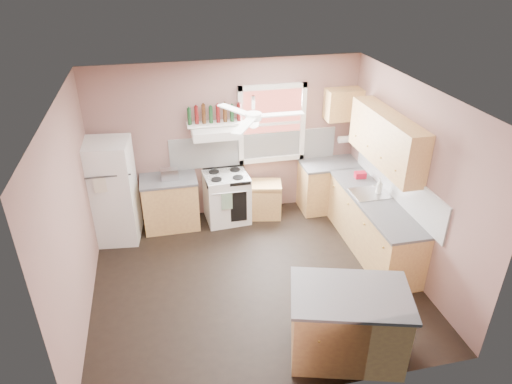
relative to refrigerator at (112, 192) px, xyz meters
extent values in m
plane|color=black|center=(1.95, -1.54, -0.84)|extent=(4.50, 4.50, 0.00)
plane|color=white|center=(1.95, -1.54, 1.86)|extent=(4.50, 4.50, 0.00)
cube|color=#836058|center=(1.95, 0.48, 0.51)|extent=(4.50, 0.05, 2.70)
cube|color=#836058|center=(4.22, -1.54, 0.51)|extent=(0.05, 4.00, 2.70)
cube|color=#836058|center=(-0.32, -1.54, 0.51)|extent=(0.05, 4.00, 2.70)
cube|color=white|center=(2.40, 0.44, 0.33)|extent=(2.90, 0.03, 0.55)
cube|color=white|center=(4.18, -1.24, 0.33)|extent=(0.03, 2.60, 0.55)
cube|color=maroon|center=(2.70, 0.44, 0.76)|extent=(1.00, 0.02, 1.20)
cube|color=white|center=(2.70, 0.41, 0.76)|extent=(1.16, 0.07, 1.36)
cube|color=white|center=(0.00, 0.00, 0.00)|extent=(0.78, 0.77, 1.68)
cube|color=#AD7948|center=(0.89, 0.16, -0.41)|extent=(0.90, 0.60, 0.86)
cube|color=#4E4E51|center=(0.89, 0.16, 0.04)|extent=(0.92, 0.62, 0.04)
cube|color=silver|center=(0.92, 0.13, 0.15)|extent=(0.28, 0.16, 0.18)
cube|color=white|center=(1.85, 0.16, -0.41)|extent=(0.76, 0.69, 0.86)
cube|color=white|center=(1.72, 0.21, 0.78)|extent=(0.78, 0.50, 0.14)
cube|color=white|center=(1.72, 0.33, 0.88)|extent=(0.90, 0.26, 0.03)
cube|color=#AD7948|center=(2.48, 0.14, -0.52)|extent=(0.71, 0.55, 0.64)
cube|color=#AD7948|center=(3.70, 0.16, -0.41)|extent=(1.00, 0.60, 0.86)
cube|color=#AD7948|center=(3.90, -1.24, -0.41)|extent=(0.60, 2.20, 0.86)
cube|color=#4E4E51|center=(3.70, 0.16, 0.04)|extent=(1.02, 0.62, 0.04)
cube|color=#4E4E51|center=(3.89, -1.24, 0.04)|extent=(0.62, 2.22, 0.04)
cube|color=silver|center=(3.89, -1.04, 0.05)|extent=(0.55, 0.45, 0.03)
cylinder|color=silver|center=(4.05, -1.04, 0.13)|extent=(0.03, 0.03, 0.14)
cube|color=#AD7948|center=(4.03, -1.04, 0.94)|extent=(0.33, 1.80, 0.76)
cube|color=#AD7948|center=(3.90, 0.29, 1.06)|extent=(0.60, 0.33, 0.52)
cylinder|color=white|center=(4.02, 0.32, 0.41)|extent=(0.26, 0.12, 0.12)
cube|color=#AD7948|center=(2.70, -3.12, -0.41)|extent=(1.42, 1.11, 0.86)
cube|color=#4E4E51|center=(2.70, -3.12, 0.04)|extent=(1.51, 1.20, 0.04)
cylinder|color=white|center=(1.95, -1.54, 1.61)|extent=(0.20, 0.20, 0.08)
imported|color=silver|center=(4.01, -1.07, 0.19)|extent=(0.11, 0.11, 0.25)
cube|color=#B00F25|center=(3.97, -0.50, 0.11)|extent=(0.19, 0.14, 0.10)
cylinder|color=#143819|center=(1.32, 0.33, 1.03)|extent=(0.06, 0.06, 0.27)
cylinder|color=#590F0F|center=(1.43, 0.33, 1.04)|extent=(0.06, 0.06, 0.29)
cylinder|color=#3F230F|center=(1.55, 0.33, 1.05)|extent=(0.06, 0.06, 0.31)
cylinder|color=#143819|center=(1.66, 0.33, 1.03)|extent=(0.06, 0.06, 0.27)
cylinder|color=#590F0F|center=(1.78, 0.33, 1.04)|extent=(0.06, 0.06, 0.29)
cylinder|color=#3F230F|center=(1.89, 0.33, 1.05)|extent=(0.06, 0.06, 0.31)
cylinder|color=#143819|center=(2.01, 0.33, 1.03)|extent=(0.06, 0.06, 0.27)
cylinder|color=#590F0F|center=(2.12, 0.33, 1.04)|extent=(0.06, 0.06, 0.29)
camera|label=1|loc=(0.84, -6.65, 3.41)|focal=32.00mm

